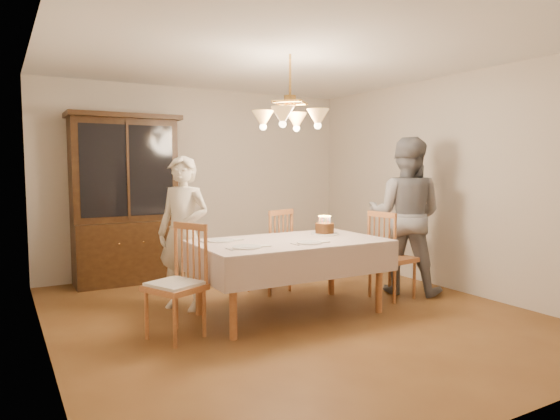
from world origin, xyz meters
TOP-DOWN VIEW (x-y plane):
  - ground at (0.00, 0.00)m, footprint 5.00×5.00m
  - room_shell at (0.00, 0.00)m, footprint 5.00×5.00m
  - dining_table at (0.00, 0.00)m, footprint 1.90×1.10m
  - china_hutch at (-1.12, 2.25)m, footprint 1.38×0.54m
  - chair_far_side at (0.26, 0.89)m, footprint 0.55×0.54m
  - chair_left_end at (-1.23, -0.13)m, footprint 0.56×0.57m
  - chair_right_end at (1.32, -0.05)m, footprint 0.47×0.49m
  - elderly_woman at (-0.88, 0.71)m, footprint 0.67×0.70m
  - adult_in_grey at (1.65, 0.08)m, footprint 1.10×1.14m
  - birthday_cake at (0.55, 0.18)m, footprint 0.30×0.30m
  - place_setting_near_left at (-0.58, -0.22)m, footprint 0.41×0.27m
  - place_setting_near_right at (0.07, -0.28)m, footprint 0.38×0.24m
  - place_setting_far_left at (-0.62, 0.28)m, footprint 0.42×0.27m
  - chandelier at (-0.00, -0.00)m, footprint 0.62×0.62m

SIDE VIEW (x-z plane):
  - ground at x=0.00m, z-range 0.00..0.00m
  - chair_far_side at x=0.26m, z-range -0.06..0.94m
  - chair_right_end at x=1.32m, z-range -0.06..0.94m
  - chair_left_end at x=-1.23m, z-range -0.05..0.95m
  - dining_table at x=0.00m, z-range 0.30..1.06m
  - place_setting_near_right at x=0.07m, z-range 0.76..0.77m
  - place_setting_near_left at x=-0.58m, z-range 0.76..0.77m
  - place_setting_far_left at x=-0.62m, z-range 0.76..0.77m
  - elderly_woman at x=-0.88m, z-range 0.00..1.61m
  - birthday_cake at x=0.55m, z-range 0.71..0.92m
  - adult_in_grey at x=1.65m, z-range 0.00..1.84m
  - china_hutch at x=-1.12m, z-range -0.04..2.12m
  - room_shell at x=0.00m, z-range -0.92..4.08m
  - chandelier at x=0.00m, z-range 1.61..2.34m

